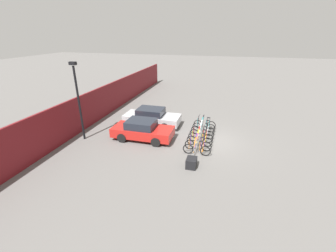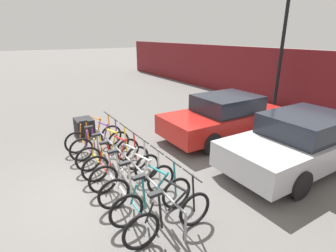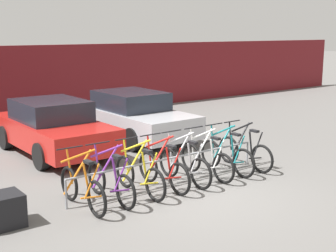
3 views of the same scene
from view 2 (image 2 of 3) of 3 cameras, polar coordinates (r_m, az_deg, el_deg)
The scene contains 14 objects.
ground_plane at distance 6.20m, azimuth -14.30°, elevation -13.00°, with size 120.00×120.00×0.00m, color #605E5B.
bike_rack at distance 6.20m, azimuth -8.88°, elevation -7.34°, with size 4.74×0.04×0.57m.
bicycle_orange at distance 8.03m, azimuth -15.75°, elevation -2.42°, with size 0.68×1.71×1.05m.
bicycle_purple at distance 7.51m, azimuth -14.46°, elevation -3.85°, with size 0.68×1.71×1.05m.
bicycle_yellow at distance 6.94m, azimuth -12.78°, elevation -5.70°, with size 0.68×1.71×1.05m.
bicycle_red at distance 6.44m, azimuth -11.04°, elevation -7.61°, with size 0.68×1.71×1.05m.
bicycle_silver at distance 5.98m, azimuth -9.09°, elevation -9.70°, with size 0.68×1.71×1.05m.
bicycle_white at distance 5.48m, azimuth -6.45°, elevation -12.49°, with size 0.68×1.71×1.05m.
bicycle_teal at distance 5.02m, azimuth -3.32°, elevation -15.69°, with size 0.68×1.71×1.05m.
bicycle_black at distance 4.62m, azimuth 0.37°, elevation -19.26°, with size 0.68×1.71×1.05m.
car_red at distance 8.82m, azimuth 12.15°, elevation 1.99°, with size 1.91×4.20×1.40m.
car_silver at distance 7.46m, azimuth 27.10°, elevation -3.00°, with size 1.91×4.44×1.40m.
lamp_post at distance 12.17m, azimuth 23.72°, elevation 16.55°, with size 0.24×0.44×5.29m.
cargo_crate at distance 9.40m, azimuth -17.77°, elevation -0.10°, with size 0.70×0.56×0.55m, color black.
Camera 2 is at (5.09, -1.39, 3.26)m, focal length 28.00 mm.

